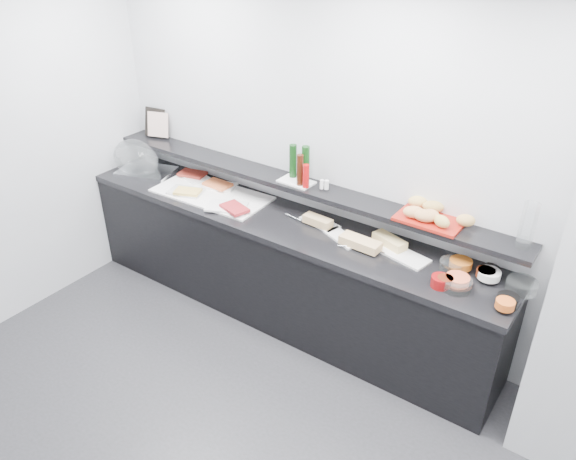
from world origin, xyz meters
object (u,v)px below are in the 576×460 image
Objects in this scene: sandwich_plate_mid at (342,238)px; bread_tray at (431,219)px; framed_print at (155,123)px; carafe at (528,226)px; condiment_tray at (296,182)px; cloche_base at (147,172)px.

sandwich_plate_mid is 0.69× the size of bread_tray.
framed_print is 2.68m from bread_tray.
bread_tray is at bearing -179.34° from carafe.
bread_tray is at bearing 2.81° from condiment_tray.
sandwich_plate_mid is 1.12× the size of condiment_tray.
condiment_tray is 0.89× the size of carafe.
framed_print reaches higher than bread_tray.
bread_tray is (2.56, 0.21, 0.24)m from cloche_base.
carafe is at bearing 31.97° from sandwich_plate_mid.
carafe is at bearing -8.46° from framed_print.
bread_tray is at bearing -8.79° from framed_print.
bread_tray is (0.56, 0.18, 0.25)m from sandwich_plate_mid.
framed_print is 3.28m from carafe.
condiment_tray is 1.07m from bread_tray.
cloche_base is 1.60× the size of carafe.
framed_print is at bearing 179.19° from carafe.
cloche_base is 3.19m from carafe.
cloche_base is 1.84× the size of framed_print.
sandwich_plate_mid is at bearing -170.85° from carafe.
condiment_tray is (1.49, 0.18, 0.24)m from cloche_base.
bread_tray is (2.68, -0.05, -0.12)m from framed_print.
condiment_tray reaches higher than cloche_base.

